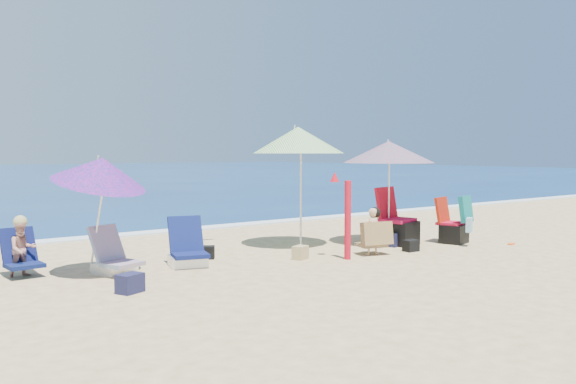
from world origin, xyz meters
TOP-DOWN VIEW (x-y plane):
  - ground at (0.00, 0.00)m, footprint 120.00×120.00m
  - foam at (0.00, 5.10)m, footprint 120.00×0.50m
  - umbrella_turquoise at (2.07, 0.91)m, footprint 2.09×2.09m
  - umbrella_striped at (0.49, 1.73)m, footprint 2.25×2.25m
  - umbrella_blue at (-3.42, 1.32)m, footprint 1.76×1.79m
  - furled_umbrella at (0.27, 0.18)m, footprint 0.26×0.40m
  - chair_navy at (-2.10, 1.22)m, footprint 0.71×0.83m
  - chair_rainbow at (-3.25, 1.34)m, footprint 0.68×0.88m
  - camp_chair_left at (2.17, 0.74)m, footprint 0.78×0.78m
  - camp_chair_right at (3.17, 0.17)m, footprint 0.63×0.91m
  - person_center at (0.93, 0.18)m, footprint 0.60×0.56m
  - person_left at (-4.37, 1.95)m, footprint 0.51×0.64m
  - bag_navy_a at (-3.54, 0.04)m, footprint 0.38×0.33m
  - bag_black_a at (-1.56, 1.61)m, footprint 0.36×0.34m
  - bag_tan at (-0.34, 0.61)m, footprint 0.31×0.27m
  - bag_navy_b at (1.94, 0.66)m, footprint 0.40×0.34m
  - bag_black_b at (1.74, 0.04)m, footprint 0.27×0.19m
  - orange_item at (3.89, -0.60)m, footprint 0.20×0.13m

SIDE VIEW (x-z plane):
  - ground at x=0.00m, z-range 0.00..0.00m
  - orange_item at x=3.89m, z-range 0.00..0.03m
  - foam at x=0.00m, z-range 0.00..0.04m
  - bag_black_b at x=1.74m, z-range 0.00..0.21m
  - bag_black_a at x=-1.56m, z-range 0.00..0.21m
  - bag_tan at x=-0.34m, z-range 0.00..0.23m
  - bag_navy_a at x=-3.54m, z-range 0.00..0.25m
  - bag_navy_b at x=1.94m, z-range 0.00..0.26m
  - chair_rainbow at x=-3.25m, z-range -0.17..0.54m
  - chair_navy at x=-2.10m, z-range -0.18..0.58m
  - camp_chair_left at x=2.17m, z-range -0.22..0.88m
  - camp_chair_right at x=3.17m, z-range -0.13..0.81m
  - person_left at x=-4.37m, z-range -0.04..0.84m
  - person_center at x=0.93m, z-range -0.01..0.81m
  - furled_umbrella at x=0.27m, z-range 0.07..1.52m
  - umbrella_blue at x=-3.42m, z-range 0.59..2.43m
  - umbrella_turquoise at x=2.07m, z-range 0.77..2.79m
  - umbrella_striped at x=0.49m, z-range 0.86..3.15m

